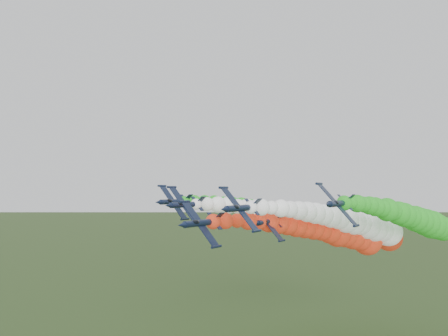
{
  "coord_description": "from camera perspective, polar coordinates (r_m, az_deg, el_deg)",
  "views": [
    {
      "loc": [
        49.75,
        -72.55,
        50.29
      ],
      "look_at": [
        2.44,
        1.87,
        54.79
      ],
      "focal_mm": 35.0,
      "sensor_mm": 36.0,
      "label": 1
    }
  ],
  "objects": [
    {
      "name": "jet_outer_right",
      "position": [
        136.84,
        24.06,
        -6.25
      ],
      "size": [
        17.21,
        85.66,
        17.59
      ],
      "rotation": [
        0.0,
        0.84,
        0.0
      ],
      "color": "#111B35",
      "rests_on": "ground"
    },
    {
      "name": "jet_inner_left",
      "position": [
        139.29,
        11.31,
        -6.72
      ],
      "size": [
        18.09,
        86.54,
        18.47
      ],
      "rotation": [
        0.0,
        0.84,
        0.0
      ],
      "color": "#111B35",
      "rests_on": "ground"
    },
    {
      "name": "jet_inner_right",
      "position": [
        129.83,
        17.25,
        -7.01
      ],
      "size": [
        17.86,
        86.32,
        18.25
      ],
      "rotation": [
        0.0,
        0.84,
        0.0
      ],
      "color": "#111B35",
      "rests_on": "ground"
    },
    {
      "name": "jet_trail",
      "position": [
        149.03,
        17.92,
        -7.92
      ],
      "size": [
        18.13,
        86.59,
        18.52
      ],
      "rotation": [
        0.0,
        0.84,
        0.0
      ],
      "color": "#111B35",
      "rests_on": "ground"
    },
    {
      "name": "jet_outer_left",
      "position": [
        149.25,
        9.34,
        -6.39
      ],
      "size": [
        18.05,
        86.51,
        18.43
      ],
      "rotation": [
        0.0,
        0.84,
        0.0
      ],
      "color": "#111B35",
      "rests_on": "ground"
    },
    {
      "name": "jet_lead",
      "position": [
        126.09,
        14.3,
        -8.3
      ],
      "size": [
        17.94,
        86.4,
        18.32
      ],
      "rotation": [
        0.0,
        0.84,
        0.0
      ],
      "color": "#111B35",
      "rests_on": "ground"
    }
  ]
}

